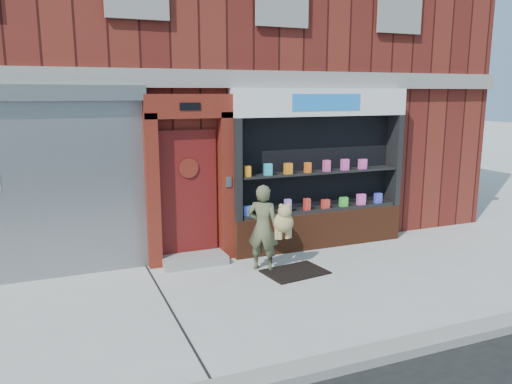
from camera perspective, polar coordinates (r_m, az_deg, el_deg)
ground at (r=7.56m, az=2.08°, el=-11.46°), size 80.00×80.00×0.00m
curb at (r=5.84m, az=11.30°, el=-18.26°), size 60.00×0.30×0.12m
building at (r=12.71m, az=-9.48°, el=16.00°), size 12.00×8.16×8.00m
shutter_bay at (r=8.35m, az=-22.84°, el=2.13°), size 3.10×0.30×3.04m
red_door_bay at (r=8.60m, az=-7.57°, el=1.39°), size 1.52×0.58×2.90m
pharmacy_bay at (r=9.51m, az=7.22°, el=1.83°), size 3.50×0.41×3.00m
woman at (r=8.27m, az=1.22°, el=-3.96°), size 0.79×0.62×1.45m
doormat at (r=8.37m, az=4.48°, el=-9.09°), size 1.09×0.83×0.02m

